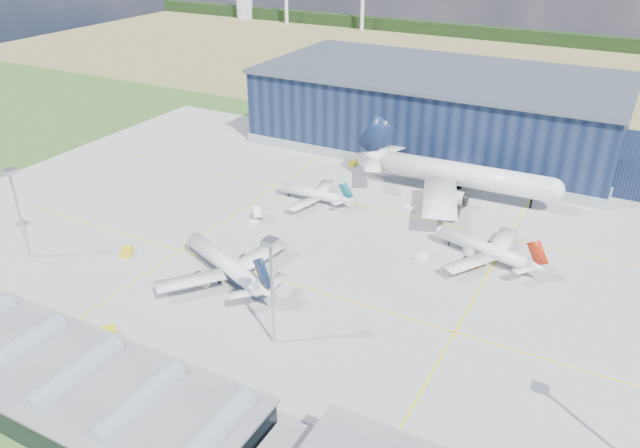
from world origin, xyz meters
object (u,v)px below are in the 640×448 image
(light_mast_center, at_px, (272,275))
(light_mast_west, at_px, (16,200))
(gse_cart_b, at_px, (408,209))
(airliner_navy, at_px, (224,255))
(hangar, at_px, (446,114))
(airstair, at_px, (259,215))
(gse_tug_b, at_px, (107,331))
(gse_cart_a, at_px, (421,258))
(airliner_red, at_px, (484,241))
(airliner_regional, at_px, (312,189))
(airliner_widebody, at_px, (465,163))
(car_a, at_px, (261,415))
(gse_tug_c, at_px, (353,163))
(gse_van_b, at_px, (470,251))
(gse_tug_a, at_px, (127,252))

(light_mast_center, bearing_deg, light_mast_west, 180.00)
(gse_cart_b, bearing_deg, airliner_navy, -176.37)
(hangar, bearing_deg, airstair, -106.99)
(gse_tug_b, height_order, gse_cart_a, gse_tug_b)
(airliner_red, xyz_separation_m, airliner_regional, (-52.23, 9.36, -0.90))
(airliner_navy, relative_size, gse_cart_b, 11.95)
(hangar, distance_m, gse_cart_a, 84.50)
(hangar, relative_size, light_mast_west, 6.30)
(airliner_widebody, xyz_separation_m, gse_cart_b, (-9.98, -16.94, -9.64))
(gse_cart_b, distance_m, airstair, 41.68)
(airstair, distance_m, car_a, 73.62)
(car_a, bearing_deg, gse_tug_b, 84.83)
(light_mast_west, relative_size, gse_cart_a, 7.37)
(gse_tug_b, relative_size, gse_cart_a, 1.08)
(airliner_red, distance_m, car_a, 71.74)
(gse_cart_b, bearing_deg, airliner_widebody, -2.07)
(gse_tug_c, xyz_separation_m, car_a, (35.67, -110.00, -0.16))
(airliner_navy, relative_size, airliner_widebody, 0.57)
(gse_van_b, bearing_deg, airliner_red, -53.05)
(hangar, xyz_separation_m, gse_tug_c, (-19.87, -32.80, -10.92))
(gse_tug_a, height_order, gse_cart_a, gse_tug_a)
(gse_tug_a, distance_m, gse_van_b, 83.85)
(gse_tug_a, height_order, gse_van_b, gse_van_b)
(gse_tug_b, xyz_separation_m, airstair, (-1.34, 56.84, 0.83))
(airstair, bearing_deg, light_mast_center, -77.81)
(gse_tug_b, distance_m, gse_cart_b, 87.69)
(airliner_widebody, distance_m, gse_tug_b, 107.59)
(light_mast_west, xyz_separation_m, gse_van_b, (93.51, 52.19, -14.38))
(light_mast_west, xyz_separation_m, gse_tug_b, (39.25, -13.51, -14.70))
(airliner_widebody, relative_size, gse_tug_b, 18.66)
(airliner_widebody, xyz_separation_m, gse_tug_b, (-42.19, -98.51, -9.55))
(airliner_regional, height_order, airstair, airliner_regional)
(hangar, xyz_separation_m, airstair, (-24.90, -81.47, -10.05))
(light_mast_center, bearing_deg, hangar, 93.30)
(hangar, height_order, airliner_navy, hangar)
(light_mast_west, bearing_deg, gse_van_b, 29.17)
(gse_tug_c, bearing_deg, gse_van_b, -40.63)
(gse_tug_c, xyz_separation_m, airstair, (-5.03, -48.66, 0.87))
(light_mast_west, xyz_separation_m, gse_tug_a, (19.81, 12.21, -14.64))
(gse_cart_b, bearing_deg, gse_tug_a, 165.65)
(hangar, relative_size, light_mast_center, 6.30)
(gse_tug_a, relative_size, gse_tug_b, 1.12)
(hangar, distance_m, airstair, 85.78)
(gse_tug_b, bearing_deg, airstair, 128.16)
(light_mast_west, height_order, gse_tug_b, light_mast_west)
(gse_van_b, bearing_deg, airstair, 151.96)
(gse_tug_a, xyz_separation_m, car_a, (58.80, -30.21, -0.26))
(gse_cart_b, bearing_deg, hangar, 37.09)
(airliner_navy, xyz_separation_m, gse_tug_c, (-4.20, 76.62, -5.13))
(hangar, relative_size, airstair, 29.67)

